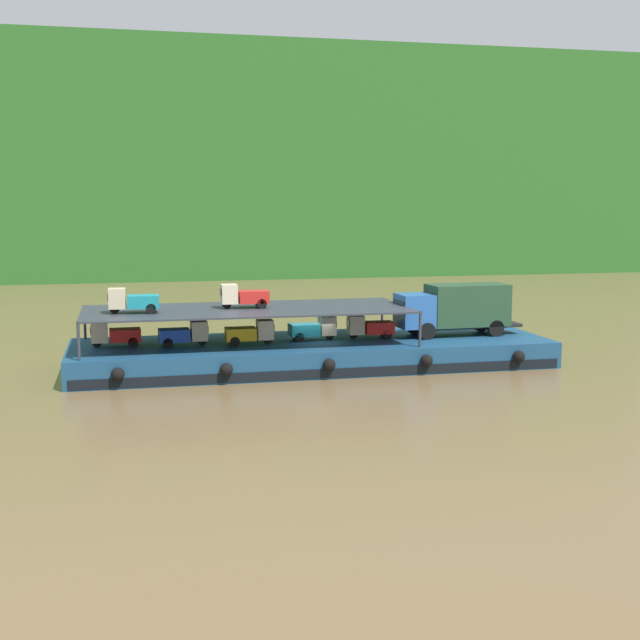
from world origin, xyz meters
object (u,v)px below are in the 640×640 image
cargo_barge (312,353)px  mini_truck_lower_stern (115,334)px  covered_lorry (455,308)px  mini_truck_lower_bow (370,327)px  mini_truck_lower_mid (250,332)px  mini_truck_upper_stern (133,301)px  mini_truck_upper_mid (244,296)px  mini_truck_lower_fore (313,328)px  mini_truck_lower_aft (184,334)px

cargo_barge → mini_truck_lower_stern: (-11.23, 0.53, 1.44)m
covered_lorry → mini_truck_lower_stern: 20.14m
mini_truck_lower_stern → mini_truck_lower_bow: size_ratio=0.99×
mini_truck_lower_mid → mini_truck_upper_stern: size_ratio=0.99×
mini_truck_upper_stern → mini_truck_upper_mid: (6.23, 0.92, 0.00)m
covered_lorry → mini_truck_lower_fore: (-8.77, 0.21, -1.00)m
mini_truck_lower_mid → mini_truck_upper_mid: 2.19m
cargo_barge → mini_truck_lower_fore: bearing=60.7°
mini_truck_lower_bow → cargo_barge: bearing=-178.3°
mini_truck_lower_mid → mini_truck_upper_stern: 6.78m
mini_truck_upper_stern → cargo_barge: bearing=3.3°
cargo_barge → mini_truck_lower_fore: (0.11, 0.19, 1.44)m
mini_truck_upper_mid → cargo_barge: bearing=-4.7°
mini_truck_lower_stern → mini_truck_lower_aft: size_ratio=1.00×
mini_truck_lower_stern → mini_truck_upper_mid: (7.27, -0.21, 2.00)m
covered_lorry → mini_truck_lower_stern: bearing=178.4°
mini_truck_lower_stern → mini_truck_upper_mid: 7.54m
mini_truck_lower_stern → mini_truck_upper_mid: bearing=-1.6°
mini_truck_lower_fore → mini_truck_upper_mid: 4.54m
mini_truck_lower_mid → mini_truck_lower_fore: same height
covered_lorry → mini_truck_lower_bow: covered_lorry is taller
cargo_barge → mini_truck_upper_mid: bearing=175.3°
mini_truck_lower_mid → mini_truck_lower_bow: same height
mini_truck_lower_stern → mini_truck_lower_fore: 11.34m
mini_truck_lower_mid → mini_truck_upper_stern: mini_truck_upper_stern is taller
mini_truck_lower_mid → mini_truck_upper_stern: bearing=-179.3°
mini_truck_lower_aft → mini_truck_lower_fore: same height
covered_lorry → mini_truck_upper_stern: mini_truck_upper_stern is taller
mini_truck_lower_stern → mini_truck_lower_bow: (14.75, -0.43, 0.00)m
covered_lorry → mini_truck_lower_mid: size_ratio=2.88×
mini_truck_lower_fore → mini_truck_lower_bow: bearing=-1.4°
cargo_barge → mini_truck_lower_bow: (3.52, 0.10, 1.44)m
cargo_barge → mini_truck_lower_aft: mini_truck_lower_aft is taller
cargo_barge → mini_truck_lower_mid: size_ratio=10.10×
mini_truck_lower_fore → cargo_barge: bearing=-119.3°
covered_lorry → mini_truck_lower_fore: covered_lorry is taller
mini_truck_lower_mid → covered_lorry: bearing=2.3°
mini_truck_lower_bow → mini_truck_upper_mid: (-7.48, 0.22, 2.00)m
mini_truck_lower_stern → mini_truck_lower_fore: same height
mini_truck_upper_mid → covered_lorry: bearing=-1.5°
mini_truck_lower_fore → mini_truck_lower_aft: bearing=-177.5°
mini_truck_lower_stern → mini_truck_lower_mid: 7.58m
mini_truck_upper_mid → mini_truck_lower_fore: bearing=-1.9°
cargo_barge → mini_truck_lower_bow: size_ratio=9.92×
covered_lorry → mini_truck_lower_bow: (-5.36, 0.12, -1.00)m
mini_truck_lower_stern → covered_lorry: bearing=-1.6°
mini_truck_lower_stern → mini_truck_lower_bow: same height
mini_truck_lower_stern → cargo_barge: bearing=-2.7°
mini_truck_lower_aft → mini_truck_lower_fore: size_ratio=1.00×
cargo_barge → mini_truck_upper_mid: (-3.96, 0.33, 3.44)m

